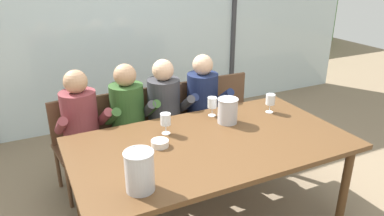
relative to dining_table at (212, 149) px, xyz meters
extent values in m
plane|color=#847056|center=(0.00, 1.00, -0.70)|extent=(14.00, 14.00, 0.00)
cube|color=silver|center=(0.00, 2.39, 0.60)|extent=(7.36, 0.03, 2.60)
cube|color=#38383D|center=(1.66, 2.37, 0.60)|extent=(0.06, 0.06, 2.60)
cube|color=#477A38|center=(0.00, 6.33, 0.22)|extent=(13.36, 2.40, 1.84)
cube|color=brown|center=(0.00, 0.00, 0.05)|extent=(2.16, 1.19, 0.04)
cylinder|color=brown|center=(0.98, -0.49, -0.34)|extent=(0.07, 0.07, 0.73)
cylinder|color=brown|center=(-0.98, 0.49, -0.34)|extent=(0.07, 0.07, 0.73)
cylinder|color=brown|center=(0.98, 0.49, -0.34)|extent=(0.07, 0.07, 0.73)
cube|color=brown|center=(-0.86, 0.93, -0.25)|extent=(0.49, 0.49, 0.03)
cube|color=brown|center=(-0.89, 1.13, -0.03)|extent=(0.42, 0.08, 0.42)
cylinder|color=brown|center=(-1.03, 0.72, -0.48)|extent=(0.04, 0.04, 0.44)
cylinder|color=brown|center=(-0.65, 0.76, -0.48)|extent=(0.04, 0.04, 0.44)
cylinder|color=brown|center=(-1.07, 1.10, -0.48)|extent=(0.04, 0.04, 0.44)
cylinder|color=brown|center=(-0.70, 1.14, -0.48)|extent=(0.04, 0.04, 0.44)
cube|color=brown|center=(-0.45, 0.91, -0.25)|extent=(0.45, 0.45, 0.03)
cube|color=brown|center=(-0.46, 1.11, -0.03)|extent=(0.42, 0.05, 0.42)
cylinder|color=brown|center=(-0.64, 0.71, -0.48)|extent=(0.04, 0.04, 0.44)
cylinder|color=brown|center=(-0.26, 0.73, -0.48)|extent=(0.04, 0.04, 0.44)
cylinder|color=brown|center=(-0.65, 1.09, -0.48)|extent=(0.04, 0.04, 0.44)
cylinder|color=brown|center=(-0.27, 1.11, -0.48)|extent=(0.04, 0.04, 0.44)
cube|color=brown|center=(0.01, 0.89, -0.25)|extent=(0.48, 0.48, 0.03)
cube|color=brown|center=(0.03, 1.09, -0.03)|extent=(0.42, 0.08, 0.42)
cylinder|color=brown|center=(-0.20, 0.72, -0.48)|extent=(0.04, 0.04, 0.44)
cylinder|color=brown|center=(0.18, 0.68, -0.48)|extent=(0.04, 0.04, 0.44)
cylinder|color=brown|center=(-0.16, 1.10, -0.48)|extent=(0.04, 0.04, 0.44)
cylinder|color=brown|center=(0.22, 1.06, -0.48)|extent=(0.04, 0.04, 0.44)
cube|color=brown|center=(0.38, 0.90, -0.25)|extent=(0.47, 0.47, 0.03)
cube|color=brown|center=(0.40, 1.10, -0.03)|extent=(0.42, 0.07, 0.42)
cylinder|color=brown|center=(0.18, 0.73, -0.48)|extent=(0.04, 0.04, 0.44)
cylinder|color=brown|center=(0.56, 0.70, -0.48)|extent=(0.04, 0.04, 0.44)
cylinder|color=brown|center=(0.21, 1.11, -0.48)|extent=(0.04, 0.04, 0.44)
cylinder|color=brown|center=(0.59, 1.08, -0.48)|extent=(0.04, 0.04, 0.44)
cube|color=brown|center=(0.84, 0.93, -0.25)|extent=(0.44, 0.44, 0.03)
cube|color=brown|center=(0.84, 1.13, -0.03)|extent=(0.42, 0.04, 0.42)
cylinder|color=brown|center=(0.65, 0.74, -0.48)|extent=(0.04, 0.04, 0.44)
cylinder|color=brown|center=(1.03, 0.74, -0.48)|extent=(0.04, 0.04, 0.44)
cylinder|color=brown|center=(0.65, 1.12, -0.48)|extent=(0.04, 0.04, 0.44)
cylinder|color=brown|center=(1.03, 1.12, -0.48)|extent=(0.04, 0.04, 0.44)
cylinder|color=brown|center=(-0.83, 0.94, 0.04)|extent=(0.34, 0.34, 0.52)
sphere|color=tan|center=(-0.83, 0.94, 0.40)|extent=(0.21, 0.21, 0.21)
cube|color=#47423D|center=(-0.91, 0.74, -0.22)|extent=(0.16, 0.41, 0.13)
cube|color=#47423D|center=(-0.73, 0.75, -0.22)|extent=(0.16, 0.41, 0.13)
cylinder|color=#47423D|center=(-0.90, 0.54, -0.47)|extent=(0.10, 0.10, 0.46)
cylinder|color=#47423D|center=(-0.72, 0.55, -0.47)|extent=(0.10, 0.10, 0.46)
cylinder|color=brown|center=(-1.02, 0.81, 0.07)|extent=(0.10, 0.33, 0.26)
cylinder|color=brown|center=(-0.64, 0.84, 0.07)|extent=(0.10, 0.33, 0.26)
cylinder|color=#2D5123|center=(-0.39, 0.94, 0.04)|extent=(0.35, 0.35, 0.52)
sphere|color=tan|center=(-0.39, 0.94, 0.40)|extent=(0.21, 0.21, 0.21)
cube|color=#47423D|center=(-0.47, 0.74, -0.22)|extent=(0.16, 0.41, 0.13)
cube|color=#47423D|center=(-0.29, 0.75, -0.22)|extent=(0.16, 0.41, 0.13)
cylinder|color=#47423D|center=(-0.45, 0.54, -0.47)|extent=(0.10, 0.10, 0.46)
cylinder|color=#47423D|center=(-0.27, 0.55, -0.47)|extent=(0.10, 0.10, 0.46)
cylinder|color=#2D5123|center=(-0.57, 0.81, 0.07)|extent=(0.11, 0.33, 0.26)
cylinder|color=#2D5123|center=(-0.20, 0.84, 0.07)|extent=(0.11, 0.33, 0.26)
cylinder|color=#38383D|center=(-0.02, 0.94, 0.04)|extent=(0.35, 0.35, 0.52)
sphere|color=#DBAD89|center=(-0.02, 0.94, 0.40)|extent=(0.21, 0.21, 0.21)
cube|color=#47423D|center=(-0.13, 0.75, -0.22)|extent=(0.16, 0.41, 0.13)
cube|color=#47423D|center=(0.05, 0.74, -0.22)|extent=(0.16, 0.41, 0.13)
cylinder|color=#47423D|center=(-0.14, 0.55, -0.47)|extent=(0.10, 0.10, 0.46)
cylinder|color=#47423D|center=(0.04, 0.54, -0.47)|extent=(0.10, 0.10, 0.46)
cylinder|color=#38383D|center=(-0.22, 0.84, 0.07)|extent=(0.11, 0.33, 0.26)
cylinder|color=#38383D|center=(0.16, 0.81, 0.07)|extent=(0.11, 0.33, 0.26)
cylinder|color=#192347|center=(0.41, 0.94, 0.04)|extent=(0.34, 0.34, 0.52)
sphere|color=#DBAD89|center=(0.41, 0.94, 0.40)|extent=(0.21, 0.21, 0.21)
cube|color=#47423D|center=(0.31, 0.75, -0.22)|extent=(0.16, 0.41, 0.13)
cube|color=#47423D|center=(0.49, 0.74, -0.22)|extent=(0.16, 0.41, 0.13)
cylinder|color=#47423D|center=(0.29, 0.55, -0.47)|extent=(0.10, 0.10, 0.46)
cylinder|color=#47423D|center=(0.47, 0.54, -0.47)|extent=(0.10, 0.10, 0.46)
cylinder|color=#192347|center=(0.21, 0.84, 0.07)|extent=(0.10, 0.33, 0.26)
cylinder|color=#192347|center=(0.59, 0.81, 0.07)|extent=(0.10, 0.33, 0.26)
cylinder|color=#B7B7BC|center=(-0.70, -0.37, 0.20)|extent=(0.18, 0.18, 0.26)
torus|color=silver|center=(-0.70, -0.37, 0.32)|extent=(0.19, 0.19, 0.01)
cylinder|color=#B7B7BC|center=(0.29, 0.25, 0.17)|extent=(0.17, 0.17, 0.21)
torus|color=silver|center=(0.29, 0.25, 0.28)|extent=(0.18, 0.18, 0.01)
cylinder|color=silver|center=(-0.39, 0.10, 0.09)|extent=(0.13, 0.13, 0.05)
cylinder|color=silver|center=(0.24, 0.44, 0.07)|extent=(0.07, 0.07, 0.00)
cylinder|color=silver|center=(0.24, 0.44, 0.11)|extent=(0.01, 0.01, 0.07)
cylinder|color=silver|center=(0.24, 0.44, 0.19)|extent=(0.08, 0.08, 0.09)
cylinder|color=silver|center=(0.76, 0.28, 0.07)|extent=(0.07, 0.07, 0.00)
cylinder|color=silver|center=(0.76, 0.28, 0.11)|extent=(0.01, 0.01, 0.07)
cylinder|color=silver|center=(0.76, 0.28, 0.19)|extent=(0.08, 0.08, 0.09)
cylinder|color=maroon|center=(0.76, 0.28, 0.17)|extent=(0.07, 0.07, 0.04)
cylinder|color=silver|center=(-0.27, 0.28, 0.07)|extent=(0.07, 0.07, 0.00)
cylinder|color=silver|center=(-0.27, 0.28, 0.11)|extent=(0.01, 0.01, 0.07)
cylinder|color=silver|center=(-0.27, 0.28, 0.19)|extent=(0.08, 0.08, 0.09)
cylinder|color=#E0D184|center=(-0.27, 0.28, 0.17)|extent=(0.07, 0.07, 0.04)
camera|label=1|loc=(-1.25, -2.20, 1.38)|focal=34.09mm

